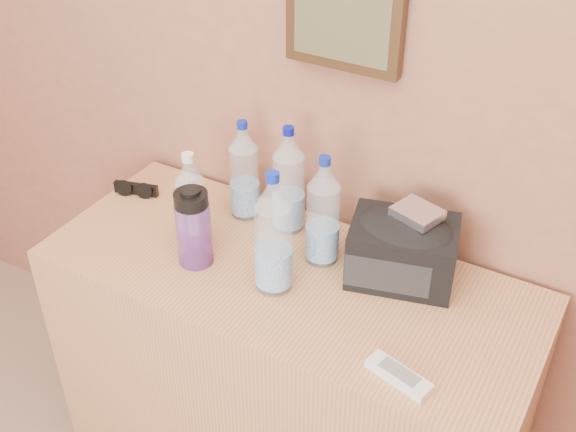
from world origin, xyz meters
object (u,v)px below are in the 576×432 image
at_px(sunglasses, 136,189).
at_px(ac_remote, 399,376).
at_px(foil_packet, 417,213).
at_px(pet_large_d, 273,239).
at_px(pet_large_a, 289,185).
at_px(pet_small, 192,205).
at_px(toiletry_bag, 403,248).
at_px(pet_large_c, 323,216).
at_px(dresser, 288,381).
at_px(pet_large_b, 244,175).
at_px(nalgene_bottle, 193,227).

xyz_separation_m(sunglasses, ac_remote, (0.96, -0.29, -0.01)).
bearing_deg(ac_remote, foil_packet, 122.94).
bearing_deg(foil_packet, pet_large_d, -142.43).
height_order(pet_large_a, ac_remote, pet_large_a).
xyz_separation_m(pet_small, foil_packet, (0.56, 0.17, 0.07)).
distance_m(toiletry_bag, foil_packet, 0.10).
bearing_deg(sunglasses, pet_large_c, -16.44).
height_order(ac_remote, toiletry_bag, toiletry_bag).
bearing_deg(ac_remote, dresser, 168.51).
xyz_separation_m(dresser, pet_large_c, (0.05, 0.10, 0.54)).
relative_size(sunglasses, foil_packet, 1.25).
distance_m(dresser, pet_large_c, 0.55).
bearing_deg(foil_packet, pet_large_c, -165.59).
height_order(pet_large_d, toiletry_bag, pet_large_d).
xyz_separation_m(pet_large_d, sunglasses, (-0.57, 0.15, -0.13)).
xyz_separation_m(pet_large_b, pet_small, (-0.05, -0.18, -0.01)).
xyz_separation_m(dresser, ac_remote, (0.39, -0.19, 0.42)).
bearing_deg(pet_small, pet_large_a, 45.64).
height_order(sunglasses, toiletry_bag, toiletry_bag).
height_order(pet_large_b, pet_large_c, pet_large_c).
distance_m(pet_large_d, pet_small, 0.28).
distance_m(pet_large_c, ac_remote, 0.46).
height_order(pet_small, foil_packet, pet_small).
height_order(pet_large_a, toiletry_bag, pet_large_a).
relative_size(ac_remote, foil_packet, 1.41).
bearing_deg(pet_large_d, ac_remote, -18.57).
bearing_deg(sunglasses, pet_small, -36.54).
bearing_deg(nalgene_bottle, sunglasses, 153.45).
relative_size(pet_large_d, nalgene_bottle, 1.50).
bearing_deg(toiletry_bag, ac_remote, -82.74).
bearing_deg(foil_packet, pet_large_b, 178.07).
xyz_separation_m(nalgene_bottle, sunglasses, (-0.34, 0.17, -0.09)).
height_order(dresser, pet_large_d, pet_large_d).
height_order(pet_large_b, toiletry_bag, pet_large_b).
xyz_separation_m(pet_large_b, sunglasses, (-0.34, -0.08, -0.11)).
height_order(nalgene_bottle, sunglasses, nalgene_bottle).
xyz_separation_m(pet_small, ac_remote, (0.67, -0.18, -0.11)).
height_order(pet_large_d, nalgene_bottle, pet_large_d).
xyz_separation_m(pet_large_d, toiletry_bag, (0.26, 0.19, -0.06)).
xyz_separation_m(pet_large_a, nalgene_bottle, (-0.13, -0.25, -0.03)).
xyz_separation_m(pet_large_c, pet_small, (-0.33, -0.11, -0.02)).
bearing_deg(dresser, nalgene_bottle, -162.41).
bearing_deg(pet_large_a, foil_packet, -3.41).
bearing_deg(pet_large_b, nalgene_bottle, -88.86).
bearing_deg(dresser, pet_large_d, -96.72).
xyz_separation_m(pet_large_d, nalgene_bottle, (-0.23, -0.02, -0.04)).
bearing_deg(dresser, pet_large_a, 119.42).
xyz_separation_m(sunglasses, foil_packet, (0.85, 0.06, 0.17)).
xyz_separation_m(pet_large_a, ac_remote, (0.49, -0.37, -0.13)).
distance_m(pet_large_c, pet_large_d, 0.16).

